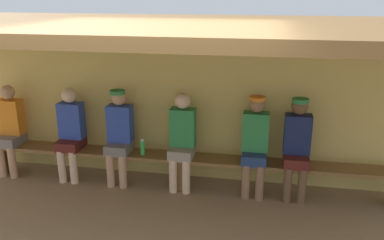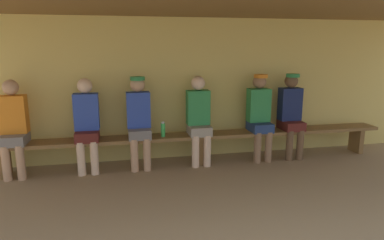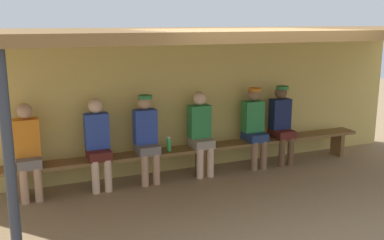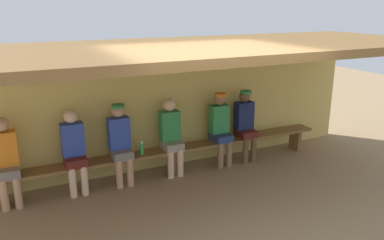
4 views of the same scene
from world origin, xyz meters
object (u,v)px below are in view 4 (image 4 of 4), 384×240
Objects in this scene: player_leftmost at (6,158)px; player_in_white at (245,122)px; bench at (172,152)px; player_in_blue at (171,134)px; water_bottle_orange at (142,148)px; player_near_post at (120,140)px; player_rightmost at (74,148)px; player_shirtless_tan at (220,126)px.

player_in_white is at bearing 0.01° from player_leftmost.
bench is 4.49× the size of player_in_blue.
player_leftmost is 2.04m from water_bottle_orange.
bench is 4.46× the size of player_near_post.
player_in_white is 3.14m from player_rightmost.
player_in_white reaches higher than bench.
player_in_white is 1.01× the size of player_leftmost.
player_shirtless_tan is at bearing 1.64° from water_bottle_orange.
water_bottle_orange is (-0.55, -0.04, -0.16)m from player_in_blue.
player_near_post reaches higher than water_bottle_orange.
bench is at bearing -0.11° from player_rightmost.
player_in_white is 1.52m from player_in_blue.
bench is 0.34m from player_in_blue.
player_in_blue is at bearing -0.03° from player_near_post.
player_leftmost is (-1.69, -0.00, -0.02)m from player_near_post.
player_leftmost is 1.00× the size of player_in_blue.
bench is 0.97m from player_near_post.
player_shirtless_tan is 6.01× the size of water_bottle_orange.
player_rightmost reaches higher than water_bottle_orange.
player_shirtless_tan is 1.01× the size of player_in_blue.
player_shirtless_tan is at bearing 180.00° from player_in_white.
player_rightmost is at bearing -179.96° from player_near_post.
player_shirtless_tan is (1.88, 0.00, 0.00)m from player_near_post.
player_leftmost is 5.96× the size of water_bottle_orange.
water_bottle_orange is (0.34, -0.04, -0.18)m from player_near_post.
water_bottle_orange is at bearing -178.78° from player_in_white.
player_leftmost is 0.96m from player_rightmost.
player_near_post reaches higher than player_in_blue.
bench is 4.49× the size of player_rightmost.
player_in_white reaches higher than player_leftmost.
player_leftmost is at bearing -179.99° from player_shirtless_tan.
player_in_white is at bearing 0.00° from player_shirtless_tan.
water_bottle_orange is at bearing -1.22° from player_leftmost.
player_in_blue reaches higher than water_bottle_orange.
player_in_white is 4.10m from player_leftmost.
player_rightmost is at bearing -179.99° from player_shirtless_tan.
water_bottle_orange is (-2.07, -0.04, -0.18)m from player_in_white.
player_shirtless_tan reaches higher than player_leftmost.
player_in_white is at bearing 0.02° from player_in_blue.
bench is 0.59m from water_bottle_orange.
bench is at bearing -0.07° from player_leftmost.
player_shirtless_tan reaches higher than player_rightmost.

